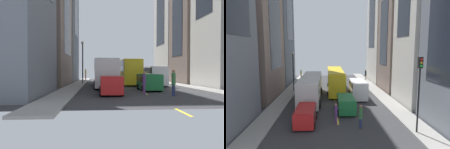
# 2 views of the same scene
# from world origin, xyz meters

# --- Properties ---
(ground_plane) EXTENTS (40.35, 40.35, 0.00)m
(ground_plane) POSITION_xyz_m (0.00, 0.00, 0.00)
(ground_plane) COLOR #333335
(sidewalk_west) EXTENTS (2.11, 44.00, 0.15)m
(sidewalk_west) POSITION_xyz_m (-7.12, 0.00, 0.07)
(sidewalk_west) COLOR gray
(sidewalk_west) RESTS_ON ground
(sidewalk_east) EXTENTS (2.11, 44.00, 0.15)m
(sidewalk_east) POSITION_xyz_m (7.12, 0.00, 0.07)
(sidewalk_east) COLOR gray
(sidewalk_east) RESTS_ON ground
(lane_stripe_1) EXTENTS (0.16, 2.00, 0.01)m
(lane_stripe_1) POSITION_xyz_m (0.00, -12.60, 0.01)
(lane_stripe_1) COLOR yellow
(lane_stripe_1) RESTS_ON ground
(lane_stripe_2) EXTENTS (0.16, 2.00, 0.01)m
(lane_stripe_2) POSITION_xyz_m (0.00, -4.20, 0.01)
(lane_stripe_2) COLOR yellow
(lane_stripe_2) RESTS_ON ground
(lane_stripe_3) EXTENTS (0.16, 2.00, 0.01)m
(lane_stripe_3) POSITION_xyz_m (0.00, 4.20, 0.01)
(lane_stripe_3) COLOR yellow
(lane_stripe_3) RESTS_ON ground
(lane_stripe_4) EXTENTS (0.16, 2.00, 0.01)m
(lane_stripe_4) POSITION_xyz_m (0.00, 12.60, 0.01)
(lane_stripe_4) COLOR yellow
(lane_stripe_4) RESTS_ON ground
(lane_stripe_5) EXTENTS (0.16, 2.00, 0.01)m
(lane_stripe_5) POSITION_xyz_m (0.00, 21.00, 0.01)
(lane_stripe_5) COLOR yellow
(lane_stripe_5) RESTS_ON ground
(building_west_1) EXTENTS (8.38, 10.73, 18.75)m
(building_west_1) POSITION_xyz_m (-12.52, -2.06, 9.38)
(building_west_1) COLOR #7A665B
(building_west_1) RESTS_ON ground
(building_east_2) EXTENTS (9.63, 7.52, 19.35)m
(building_east_2) POSITION_xyz_m (13.14, 1.39, 9.68)
(building_east_2) COLOR #7A665B
(building_east_2) RESTS_ON ground
(building_east_3) EXTENTS (6.14, 9.45, 32.01)m
(building_east_3) POSITION_xyz_m (11.42, 10.38, 16.00)
(building_east_3) COLOR beige
(building_east_3) RESTS_ON ground
(city_bus_white) EXTENTS (2.80, 11.64, 3.35)m
(city_bus_white) POSITION_xyz_m (-3.26, -4.48, 2.01)
(city_bus_white) COLOR silver
(city_bus_white) RESTS_ON ground
(streetcar_yellow) EXTENTS (2.70, 12.34, 3.59)m
(streetcar_yellow) POSITION_xyz_m (0.35, 1.21, 2.12)
(streetcar_yellow) COLOR yellow
(streetcar_yellow) RESTS_ON ground
(delivery_van_white) EXTENTS (2.25, 5.03, 2.58)m
(delivery_van_white) POSITION_xyz_m (3.34, -3.85, 1.51)
(delivery_van_white) COLOR white
(delivery_van_white) RESTS_ON ground
(car_green_0) EXTENTS (2.01, 4.14, 1.70)m
(car_green_0) POSITION_xyz_m (1.07, -9.72, 1.00)
(car_green_0) COLOR #1E7238
(car_green_0) RESTS_ON ground
(car_red_1) EXTENTS (1.96, 4.09, 1.58)m
(car_red_1) POSITION_xyz_m (-3.09, -13.10, 0.93)
(car_red_1) COLOR red
(car_red_1) RESTS_ON ground
(pedestrian_crossing_mid) EXTENTS (0.32, 0.32, 2.14)m
(pedestrian_crossing_mid) POSITION_xyz_m (1.94, -14.45, 1.16)
(pedestrian_crossing_mid) COLOR navy
(pedestrian_crossing_mid) RESTS_ON ground
(pedestrian_walking_far) EXTENTS (0.28, 0.28, 2.27)m
(pedestrian_walking_far) POSITION_xyz_m (-6.80, 12.28, 1.37)
(pedestrian_walking_far) COLOR maroon
(pedestrian_walking_far) RESTS_ON ground
(pedestrian_waiting_curb) EXTENTS (0.29, 0.29, 1.98)m
(pedestrian_waiting_curb) POSITION_xyz_m (-0.21, -13.24, 1.08)
(pedestrian_waiting_curb) COLOR #593372
(pedestrian_waiting_curb) RESTS_ON ground
(pedestrian_crossing_near) EXTENTS (0.36, 0.36, 2.21)m
(pedestrian_crossing_near) POSITION_xyz_m (7.56, 11.75, 1.33)
(pedestrian_crossing_near) COLOR gray
(pedestrian_crossing_near) RESTS_ON ground
(traffic_light_near_corner) EXTENTS (0.32, 0.44, 6.30)m
(traffic_light_near_corner) POSITION_xyz_m (6.47, -15.87, 4.50)
(traffic_light_near_corner) COLOR black
(traffic_light_near_corner) RESTS_ON ground
(streetlamp_near) EXTENTS (0.44, 0.44, 6.42)m
(streetlamp_near) POSITION_xyz_m (-6.57, 1.17, 4.13)
(streetlamp_near) COLOR black
(streetlamp_near) RESTS_ON ground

